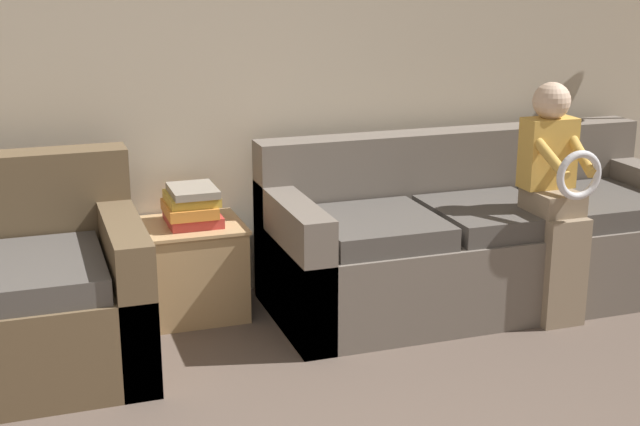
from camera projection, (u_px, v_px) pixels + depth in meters
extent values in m
cube|color=beige|center=(135.00, 59.00, 4.43)|extent=(7.98, 0.06, 2.55)
cube|color=#70665B|center=(479.00, 260.00, 4.72)|extent=(2.23, 0.88, 0.44)
cube|color=#70665B|center=(453.00, 168.00, 4.90)|extent=(2.23, 0.20, 0.42)
cube|color=#70665B|center=(292.00, 262.00, 4.36)|extent=(0.16, 0.88, 0.65)
cube|color=#514C47|center=(376.00, 228.00, 4.35)|extent=(0.60, 0.64, 0.11)
cube|color=#514C47|center=(491.00, 216.00, 4.55)|extent=(0.60, 0.64, 0.11)
cube|color=#514C47|center=(597.00, 205.00, 4.75)|extent=(0.60, 0.64, 0.11)
cube|color=brown|center=(125.00, 287.00, 4.01)|extent=(0.16, 0.95, 0.67)
cube|color=#514C47|center=(43.00, 272.00, 3.77)|extent=(0.51, 0.71, 0.11)
cube|color=gray|center=(564.00, 273.00, 4.37)|extent=(0.22, 0.10, 0.55)
cube|color=gray|center=(552.00, 201.00, 4.41)|extent=(0.22, 0.28, 0.11)
cube|color=gold|center=(548.00, 153.00, 4.41)|extent=(0.26, 0.14, 0.35)
sphere|color=beige|center=(552.00, 101.00, 4.34)|extent=(0.18, 0.18, 0.18)
torus|color=silver|center=(579.00, 175.00, 4.18)|extent=(0.24, 0.04, 0.24)
cylinder|color=gold|center=(548.00, 154.00, 4.25)|extent=(0.09, 0.30, 0.20)
cylinder|color=gold|center=(580.00, 152.00, 4.30)|extent=(0.09, 0.30, 0.20)
cube|color=tan|center=(193.00, 269.00, 4.52)|extent=(0.49, 0.44, 0.48)
cube|color=tan|center=(191.00, 225.00, 4.45)|extent=(0.51, 0.46, 0.02)
cube|color=#BC3833|center=(193.00, 218.00, 4.46)|extent=(0.26, 0.31, 0.05)
cube|color=orange|center=(190.00, 209.00, 4.42)|extent=(0.24, 0.30, 0.05)
cube|color=gold|center=(192.00, 198.00, 4.43)|extent=(0.25, 0.28, 0.05)
cube|color=gray|center=(193.00, 191.00, 4.40)|extent=(0.22, 0.29, 0.04)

